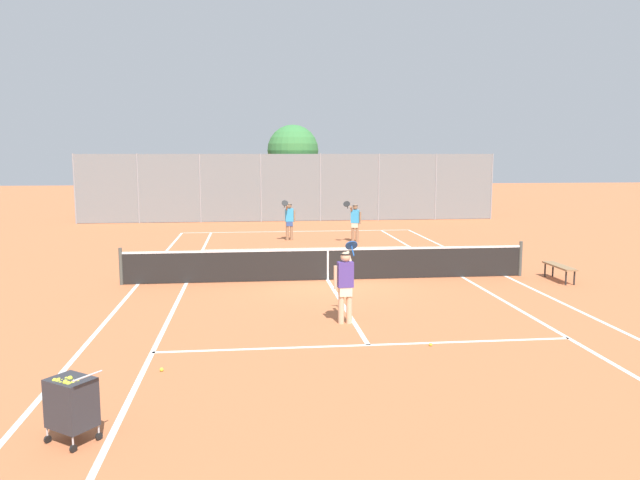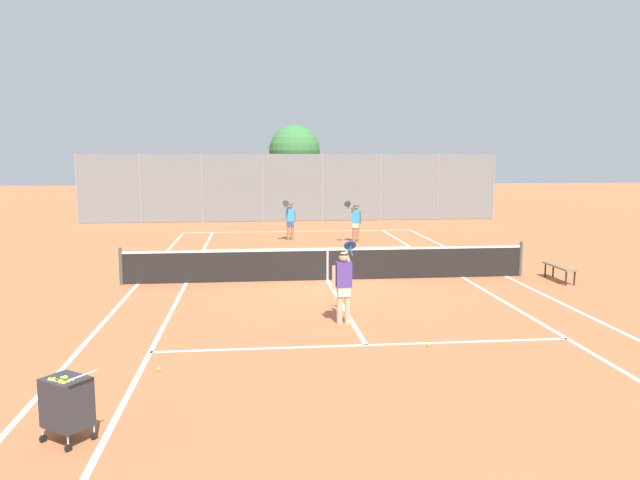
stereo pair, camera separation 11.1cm
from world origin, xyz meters
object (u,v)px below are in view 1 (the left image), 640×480
object	(u,v)px
player_far_right	(355,220)
loose_tennis_ball_4	(162,370)
player_near_side	(345,282)
loose_tennis_ball_0	(431,344)
loose_tennis_ball_5	(315,271)
loose_tennis_ball_1	(177,277)
loose_tennis_ball_2	(437,260)
loose_tennis_ball_3	(403,272)
tree_behind_left	(293,153)
player_far_left	(289,219)
courtside_bench	(560,267)
ball_cart	(71,402)
tennis_net	(328,263)

from	to	relation	value
player_far_right	loose_tennis_ball_4	xyz separation A→B (m)	(-5.96, -15.41, -0.89)
player_near_side	loose_tennis_ball_4	xyz separation A→B (m)	(-3.60, -2.71, -0.89)
loose_tennis_ball_0	loose_tennis_ball_4	distance (m)	5.09
loose_tennis_ball_0	loose_tennis_ball_5	world-z (taller)	same
loose_tennis_ball_1	loose_tennis_ball_2	size ratio (longest dim) A/B	1.00
loose_tennis_ball_3	tree_behind_left	size ratio (longest dim) A/B	0.01
player_far_left	loose_tennis_ball_5	world-z (taller)	player_far_left
player_near_side	courtside_bench	bearing A→B (deg)	29.32
ball_cart	player_far_right	world-z (taller)	player_far_right
player_far_right	tree_behind_left	bearing A→B (deg)	100.25
loose_tennis_ball_2	tree_behind_left	bearing A→B (deg)	104.27
courtside_bench	loose_tennis_ball_5	bearing A→B (deg)	162.60
courtside_bench	tree_behind_left	bearing A→B (deg)	108.75
loose_tennis_ball_1	loose_tennis_ball_4	distance (m)	8.39
loose_tennis_ball_0	loose_tennis_ball_1	bearing A→B (deg)	127.29
loose_tennis_ball_1	loose_tennis_ball_2	distance (m)	8.93
loose_tennis_ball_5	tree_behind_left	size ratio (longest dim) A/B	0.01
loose_tennis_ball_0	courtside_bench	bearing A→B (deg)	45.87
courtside_bench	ball_cart	bearing A→B (deg)	-141.01
loose_tennis_ball_1	loose_tennis_ball_0	bearing A→B (deg)	-52.71
tennis_net	loose_tennis_ball_5	xyz separation A→B (m)	(-0.24, 1.37, -0.48)
player_near_side	loose_tennis_ball_2	world-z (taller)	player_near_side
player_far_left	loose_tennis_ball_3	distance (m)	8.65
loose_tennis_ball_3	tree_behind_left	bearing A→B (deg)	97.13
loose_tennis_ball_4	tree_behind_left	world-z (taller)	tree_behind_left
loose_tennis_ball_3	loose_tennis_ball_5	xyz separation A→B (m)	(-2.71, 0.59, 0.00)
loose_tennis_ball_2	loose_tennis_ball_3	size ratio (longest dim) A/B	1.00
tree_behind_left	loose_tennis_ball_3	bearing A→B (deg)	-82.87
player_far_left	loose_tennis_ball_1	xyz separation A→B (m)	(-3.92, -7.93, -0.89)
loose_tennis_ball_5	courtside_bench	bearing A→B (deg)	-17.40
player_near_side	loose_tennis_ball_1	bearing A→B (deg)	127.21
ball_cart	courtside_bench	distance (m)	14.63
player_far_right	courtside_bench	bearing A→B (deg)	-62.16
loose_tennis_ball_4	player_far_right	bearing A→B (deg)	68.84
ball_cart	player_near_side	bearing A→B (deg)	50.33
tennis_net	loose_tennis_ball_1	world-z (taller)	tennis_net
player_near_side	player_far_left	distance (m)	13.59
tree_behind_left	loose_tennis_ball_4	bearing A→B (deg)	-98.97
player_far_left	courtside_bench	size ratio (longest dim) A/B	1.18
tennis_net	player_far_left	bearing A→B (deg)	93.78
player_near_side	player_far_right	world-z (taller)	same
loose_tennis_ball_1	courtside_bench	distance (m)	11.43
loose_tennis_ball_4	loose_tennis_ball_5	world-z (taller)	same
player_far_right	tree_behind_left	world-z (taller)	tree_behind_left
loose_tennis_ball_0	loose_tennis_ball_3	world-z (taller)	same
player_far_right	loose_tennis_ball_2	xyz separation A→B (m)	(2.06, -5.08, -0.89)
ball_cart	loose_tennis_ball_2	world-z (taller)	ball_cart
tennis_net	courtside_bench	xyz separation A→B (m)	(6.79, -0.84, -0.10)
loose_tennis_ball_1	player_far_left	bearing A→B (deg)	63.69
ball_cart	loose_tennis_ball_5	size ratio (longest dim) A/B	14.58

